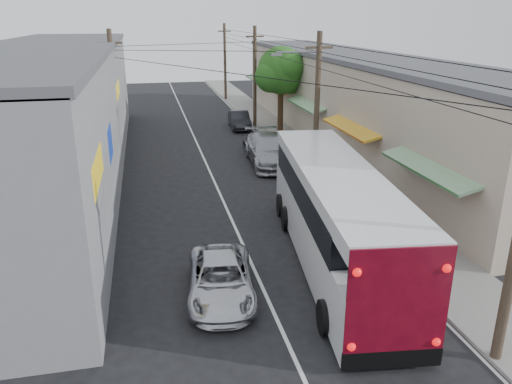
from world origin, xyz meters
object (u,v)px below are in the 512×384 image
jeepney (221,279)px  parked_car_far (239,120)px  pedestrian_far (335,183)px  pedestrian_near (353,198)px  coach_bus (334,214)px  parked_suv (269,150)px  parked_car_mid (260,144)px

jeepney → parked_car_far: (5.39, 25.43, 0.07)m
jeepney → pedestrian_far: pedestrian_far is taller
pedestrian_near → parked_car_far: bearing=-71.7°
coach_bus → pedestrian_far: 6.51m
pedestrian_near → pedestrian_far: pedestrian_far is taller
parked_suv → pedestrian_far: size_ratio=3.67×
parked_car_far → pedestrian_far: 17.88m
parked_car_far → parked_car_mid: bearing=-88.1°
coach_bus → pedestrian_near: coach_bus is taller
parked_car_far → jeepney: bearing=-99.0°
coach_bus → parked_suv: size_ratio=2.07×
coach_bus → pedestrian_far: size_ratio=7.58×
jeepney → parked_car_far: bearing=84.6°
pedestrian_far → pedestrian_near: bearing=107.7°
jeepney → pedestrian_near: pedestrian_near is taller
parked_car_far → parked_suv: bearing=-87.8°
parked_suv → jeepney: bearing=-106.3°
coach_bus → parked_car_far: bearing=94.9°
parked_car_mid → parked_car_far: size_ratio=0.93×
parked_car_mid → pedestrian_far: pedestrian_far is taller
parked_suv → pedestrian_far: (1.60, -7.10, 0.07)m
parked_car_mid → coach_bus: bearing=-97.6°
parked_car_mid → parked_car_far: parked_car_far is taller
jeepney → parked_car_far: parked_car_far is taller
pedestrian_far → coach_bus: bearing=85.9°
parked_car_mid → parked_car_far: 8.21m
jeepney → parked_suv: bearing=76.9°
parked_suv → parked_car_mid: size_ratio=1.58×
pedestrian_near → parked_car_mid: bearing=-68.1°
jeepney → parked_suv: (5.24, 14.71, 0.27)m
parked_car_far → pedestrian_near: bearing=-82.9°
coach_bus → parked_car_mid: size_ratio=3.27×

